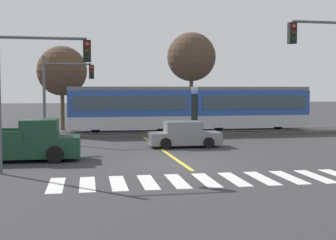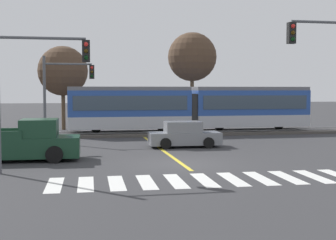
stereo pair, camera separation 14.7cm
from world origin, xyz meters
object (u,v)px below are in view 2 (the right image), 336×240
light_rail_tram (191,107)px  bare_tree_west (63,71)px  pickup_truck (25,143)px  traffic_light_near_left (30,76)px  sedan_crossing (184,135)px  traffic_light_far_left (62,86)px  bare_tree_east (192,57)px

light_rail_tram → bare_tree_west: (-9.72, 5.54, 2.90)m
pickup_truck → traffic_light_near_left: 4.65m
pickup_truck → sedan_crossing: bearing=23.6°
pickup_truck → bare_tree_west: (1.32, 17.32, 4.10)m
traffic_light_far_left → bare_tree_west: bare_tree_west is taller
pickup_truck → traffic_light_near_left: bearing=-79.8°
traffic_light_far_left → traffic_light_near_left: bearing=-94.8°
light_rail_tram → traffic_light_near_left: bearing=-124.5°
light_rail_tram → traffic_light_far_left: traffic_light_far_left is taller
pickup_truck → bare_tree_east: (12.19, 16.08, 5.33)m
traffic_light_near_left → bare_tree_west: bearing=88.0°
bare_tree_west → bare_tree_east: bare_tree_east is taller
pickup_truck → bare_tree_east: bare_tree_east is taller
light_rail_tram → sedan_crossing: 8.44m
bare_tree_west → traffic_light_near_left: bearing=-92.0°
light_rail_tram → sedan_crossing: bearing=-106.5°
sedan_crossing → bare_tree_west: (-7.35, 13.53, 4.24)m
sedan_crossing → pickup_truck: 9.46m
sedan_crossing → pickup_truck: pickup_truck is taller
light_rail_tram → bare_tree_west: bare_tree_west is taller
pickup_truck → bare_tree_west: bearing=85.6°
sedan_crossing → pickup_truck: bearing=-156.4°
pickup_truck → bare_tree_east: 20.87m
light_rail_tram → bare_tree_east: bare_tree_east is taller
light_rail_tram → traffic_light_near_left: traffic_light_near_left is taller
sedan_crossing → light_rail_tram: bearing=73.5°
bare_tree_west → traffic_light_far_left: bearing=-88.6°
sedan_crossing → pickup_truck: (-8.67, -3.79, 0.14)m
sedan_crossing → traffic_light_near_left: size_ratio=0.70×
light_rail_tram → traffic_light_near_left: 18.52m
pickup_truck → bare_tree_east: bearing=52.8°
sedan_crossing → traffic_light_near_left: traffic_light_near_left is taller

